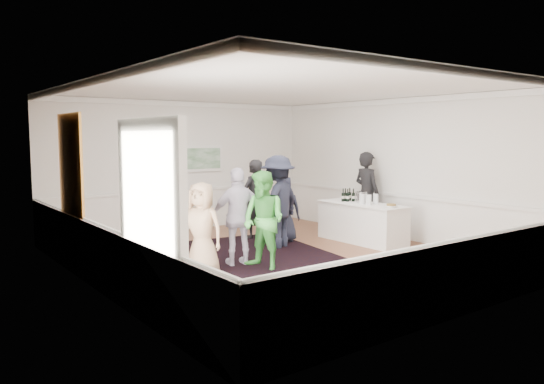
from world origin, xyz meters
TOP-DOWN VIEW (x-y plane):
  - floor at (0.00, 0.00)m, footprint 8.00×8.00m
  - ceiling at (0.00, 0.00)m, footprint 7.00×8.00m
  - wall_left at (-3.50, 0.00)m, footprint 0.02×8.00m
  - wall_right at (3.50, 0.00)m, footprint 0.02×8.00m
  - wall_back at (0.00, 4.00)m, footprint 7.00×0.02m
  - wall_front at (0.00, -4.00)m, footprint 7.00×0.02m
  - wainscoting at (0.00, 0.00)m, footprint 7.00×8.00m
  - mirror at (-3.45, 1.30)m, footprint 0.05×1.25m
  - doorway at (-3.45, -1.90)m, footprint 0.10×1.78m
  - landscape_painting at (0.40, 3.95)m, footprint 1.44×0.06m
  - area_rug at (-0.51, 0.28)m, footprint 4.02×4.89m
  - serving_table at (2.47, 0.22)m, footprint 0.81×2.13m
  - bartender at (3.20, 0.78)m, footprint 0.49×0.73m
  - guest_tan at (-1.82, -0.26)m, footprint 0.84×0.93m
  - guest_green at (-0.68, -0.44)m, footprint 0.83×0.97m
  - guest_lilac at (-0.90, 0.04)m, footprint 1.12×0.70m
  - guest_dark_a at (0.60, 0.85)m, footprint 1.42×1.09m
  - guest_dark_b at (0.79, 2.00)m, footprint 0.76×0.60m
  - guest_navy at (1.09, 1.26)m, footprint 0.86×0.79m
  - wine_bottles at (2.49, 0.69)m, footprint 0.30×0.23m
  - juice_pitchers at (2.46, 0.02)m, footprint 0.36×0.31m
  - ice_bucket at (2.55, 0.33)m, footprint 0.26×0.26m
  - nut_bowl at (2.43, -0.63)m, footprint 0.25×0.25m

SIDE VIEW (x-z plane):
  - floor at x=0.00m, z-range 0.00..0.00m
  - area_rug at x=-0.51m, z-range 0.00..0.02m
  - serving_table at x=2.47m, z-range 0.00..0.87m
  - wainscoting at x=0.00m, z-range 0.00..1.00m
  - guest_navy at x=1.09m, z-range 0.00..1.47m
  - guest_tan at x=-1.82m, z-range 0.00..1.59m
  - guest_green at x=-0.68m, z-range 0.00..1.74m
  - guest_lilac at x=-0.90m, z-range 0.00..1.78m
  - nut_bowl at x=2.43m, z-range 0.86..0.94m
  - guest_dark_b at x=0.79m, z-range 0.00..1.81m
  - guest_dark_a at x=0.60m, z-range 0.00..1.95m
  - ice_bucket at x=2.55m, z-range 0.86..1.10m
  - juice_pitchers at x=2.46m, z-range 0.86..1.10m
  - bartender at x=3.20m, z-range 0.00..1.98m
  - wine_bottles at x=2.49m, z-range 0.86..1.17m
  - doorway at x=-3.45m, z-range 0.14..2.70m
  - wall_left at x=-3.50m, z-range 0.00..3.20m
  - wall_right at x=3.50m, z-range 0.00..3.20m
  - wall_back at x=0.00m, z-range 0.00..3.20m
  - wall_front at x=0.00m, z-range 0.00..3.20m
  - landscape_painting at x=0.40m, z-range 1.45..2.11m
  - mirror at x=-3.45m, z-range 0.88..2.73m
  - ceiling at x=0.00m, z-range 3.19..3.21m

